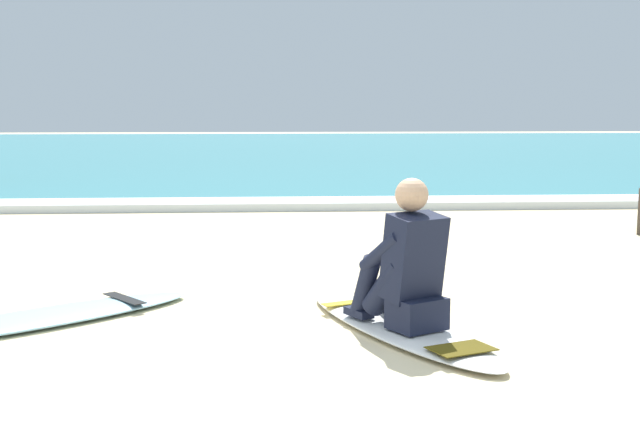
# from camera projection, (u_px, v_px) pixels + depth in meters

# --- Properties ---
(ground_plane) EXTENTS (80.00, 80.00, 0.00)m
(ground_plane) POSITION_uv_depth(u_px,v_px,m) (265.00, 349.00, 5.12)
(ground_plane) COLOR beige
(sea) EXTENTS (80.00, 28.00, 0.10)m
(sea) POSITION_uv_depth(u_px,v_px,m) (265.00, 151.00, 25.62)
(sea) COLOR teal
(sea) RESTS_ON ground
(breaking_foam) EXTENTS (80.00, 0.90, 0.11)m
(breaking_foam) POSITION_uv_depth(u_px,v_px,m) (265.00, 204.00, 12.08)
(breaking_foam) COLOR white
(breaking_foam) RESTS_ON ground
(surfboard_main) EXTENTS (1.32, 2.20, 0.08)m
(surfboard_main) POSITION_uv_depth(u_px,v_px,m) (398.00, 327.00, 5.50)
(surfboard_main) COLOR white
(surfboard_main) RESTS_ON ground
(surfer_seated) EXTENTS (0.63, 0.77, 0.95)m
(surfer_seated) POSITION_uv_depth(u_px,v_px,m) (406.00, 269.00, 5.35)
(surfer_seated) COLOR black
(surfer_seated) RESTS_ON surfboard_main
(surfboard_spare_near) EXTENTS (2.11, 1.81, 0.08)m
(surfboard_spare_near) POSITION_uv_depth(u_px,v_px,m) (40.00, 318.00, 5.73)
(surfboard_spare_near) COLOR #9ED1E5
(surfboard_spare_near) RESTS_ON ground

